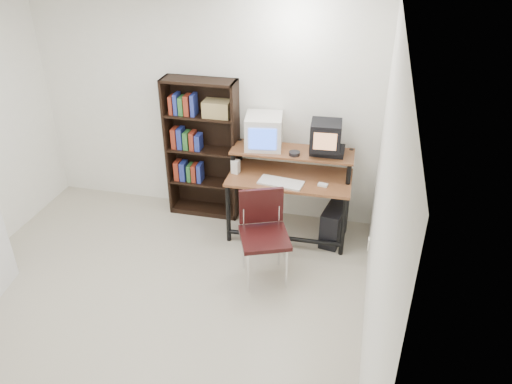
% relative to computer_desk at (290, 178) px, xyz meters
% --- Properties ---
extents(floor, '(4.00, 4.00, 0.01)m').
position_rel_computer_desk_xyz_m(floor, '(-1.08, -1.62, -0.71)').
color(floor, '#BEB59D').
rests_on(floor, ground).
extents(ceiling, '(4.00, 4.00, 0.01)m').
position_rel_computer_desk_xyz_m(ceiling, '(-1.08, -1.62, 1.90)').
color(ceiling, white).
rests_on(ceiling, back_wall).
extents(back_wall, '(4.00, 0.01, 2.60)m').
position_rel_computer_desk_xyz_m(back_wall, '(-1.08, 0.38, 0.60)').
color(back_wall, white).
rests_on(back_wall, floor).
extents(right_wall, '(0.01, 4.00, 2.60)m').
position_rel_computer_desk_xyz_m(right_wall, '(0.92, -1.62, 0.60)').
color(right_wall, white).
rests_on(right_wall, floor).
extents(computer_desk, '(1.35, 0.69, 0.98)m').
position_rel_computer_desk_xyz_m(computer_desk, '(0.00, 0.00, 0.00)').
color(computer_desk, brown).
rests_on(computer_desk, floor).
extents(crt_monitor, '(0.44, 0.45, 0.37)m').
position_rel_computer_desk_xyz_m(crt_monitor, '(-0.33, 0.15, 0.45)').
color(crt_monitor, silver).
rests_on(crt_monitor, computer_desk).
extents(vcr, '(0.36, 0.26, 0.08)m').
position_rel_computer_desk_xyz_m(vcr, '(0.37, 0.13, 0.31)').
color(vcr, black).
rests_on(vcr, computer_desk).
extents(crt_tv, '(0.34, 0.34, 0.30)m').
position_rel_computer_desk_xyz_m(crt_tv, '(0.35, 0.09, 0.50)').
color(crt_tv, black).
rests_on(crt_tv, vcr).
extents(cd_spindle, '(0.13, 0.13, 0.05)m').
position_rel_computer_desk_xyz_m(cd_spindle, '(0.04, 0.00, 0.29)').
color(cd_spindle, '#26262B').
rests_on(cd_spindle, computer_desk).
extents(keyboard, '(0.49, 0.27, 0.03)m').
position_rel_computer_desk_xyz_m(keyboard, '(-0.06, -0.20, 0.04)').
color(keyboard, silver).
rests_on(keyboard, computer_desk).
extents(mousepad, '(0.23, 0.19, 0.01)m').
position_rel_computer_desk_xyz_m(mousepad, '(0.38, -0.14, 0.02)').
color(mousepad, black).
rests_on(mousepad, computer_desk).
extents(mouse, '(0.11, 0.08, 0.03)m').
position_rel_computer_desk_xyz_m(mouse, '(0.37, -0.15, 0.04)').
color(mouse, white).
rests_on(mouse, mousepad).
extents(desk_speaker, '(0.09, 0.09, 0.17)m').
position_rel_computer_desk_xyz_m(desk_speaker, '(-0.60, -0.08, 0.10)').
color(desk_speaker, silver).
rests_on(desk_speaker, computer_desk).
extents(pc_tower, '(0.28, 0.48, 0.42)m').
position_rel_computer_desk_xyz_m(pc_tower, '(0.52, -0.05, -0.49)').
color(pc_tower, black).
rests_on(pc_tower, floor).
extents(school_chair, '(0.60, 0.60, 0.92)m').
position_rel_computer_desk_xyz_m(school_chair, '(-0.12, -0.81, -0.13)').
color(school_chair, black).
rests_on(school_chair, floor).
extents(bookshelf, '(0.84, 0.28, 1.67)m').
position_rel_computer_desk_xyz_m(bookshelf, '(-1.07, 0.23, 0.16)').
color(bookshelf, black).
rests_on(bookshelf, floor).
extents(wall_outlet, '(0.02, 0.08, 0.12)m').
position_rel_computer_desk_xyz_m(wall_outlet, '(0.91, -0.47, -0.40)').
color(wall_outlet, beige).
rests_on(wall_outlet, right_wall).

